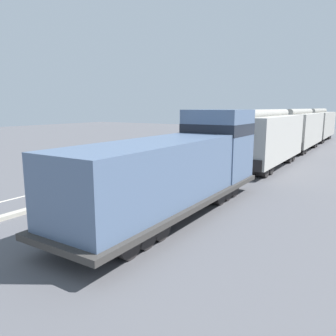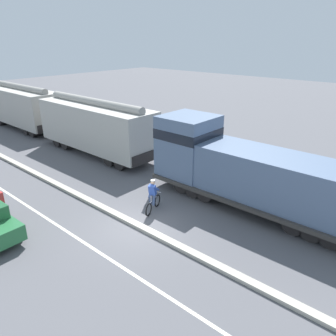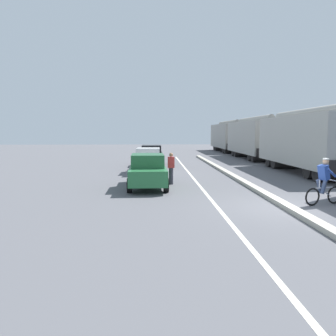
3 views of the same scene
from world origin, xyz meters
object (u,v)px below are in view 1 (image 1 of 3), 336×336
object	(u,v)px
hopper_car_lead	(267,139)
parked_car_green	(113,154)
cyclist	(152,171)
parked_car_black	(182,142)
locomotive	(182,168)
parked_car_white	(157,146)
hopper_car_middle	(300,130)
pedestrian_by_cars	(132,153)
hopper_car_trailing	(318,125)

from	to	relation	value
hopper_car_lead	parked_car_green	distance (m)	11.52
cyclist	parked_car_black	bearing A→B (deg)	114.12
locomotive	parked_car_green	size ratio (longest dim) A/B	2.73
parked_car_black	parked_car_white	bearing A→B (deg)	-92.13
hopper_car_middle	pedestrian_by_cars	size ratio (longest dim) A/B	6.54
parked_car_green	cyclist	xyz separation A→B (m)	(6.53, -3.99, 0.00)
parked_car_green	parked_car_white	distance (m)	6.07
cyclist	locomotive	bearing A→B (deg)	-38.67
parked_car_white	pedestrian_by_cars	size ratio (longest dim) A/B	2.61
pedestrian_by_cars	parked_car_white	bearing A→B (deg)	103.90
hopper_car_middle	pedestrian_by_cars	world-z (taller)	hopper_car_middle
parked_car_green	cyclist	distance (m)	7.66
hopper_car_middle	hopper_car_trailing	world-z (taller)	same
hopper_car_trailing	cyclist	bearing A→B (deg)	-96.41
pedestrian_by_cars	hopper_car_trailing	bearing A→B (deg)	71.85
locomotive	hopper_car_trailing	size ratio (longest dim) A/B	1.10
locomotive	parked_car_black	bearing A→B (deg)	120.22
locomotive	hopper_car_trailing	world-z (taller)	locomotive
cyclist	pedestrian_by_cars	size ratio (longest dim) A/B	1.06
hopper_car_trailing	parked_car_green	world-z (taller)	hopper_car_trailing
hopper_car_lead	parked_car_black	xyz separation A→B (m)	(-10.11, 5.21, -1.26)
hopper_car_middle	hopper_car_trailing	xyz separation A→B (m)	(0.00, 11.60, 0.00)
locomotive	hopper_car_middle	world-z (taller)	locomotive
locomotive	parked_car_green	world-z (taller)	locomotive
hopper_car_trailing	parked_car_white	bearing A→B (deg)	-114.67
pedestrian_by_cars	parked_car_green	bearing A→B (deg)	-140.80
parked_car_black	cyclist	xyz separation A→B (m)	(6.47, -14.45, 0.00)
hopper_car_lead	parked_car_green	size ratio (longest dim) A/B	2.49
locomotive	parked_car_white	world-z (taller)	locomotive
hopper_car_middle	parked_car_green	distance (m)	19.73
cyclist	pedestrian_by_cars	bearing A→B (deg)	137.34
locomotive	cyclist	world-z (taller)	locomotive
cyclist	pedestrian_by_cars	xyz separation A→B (m)	(-5.36, 4.94, 0.03)
parked_car_green	hopper_car_trailing	bearing A→B (deg)	70.31
parked_car_green	pedestrian_by_cars	xyz separation A→B (m)	(1.17, 0.95, 0.03)
hopper_car_trailing	cyclist	size ratio (longest dim) A/B	6.18
locomotive	parked_car_white	distance (m)	16.58
locomotive	pedestrian_by_cars	size ratio (longest dim) A/B	7.17
hopper_car_trailing	parked_car_green	bearing A→B (deg)	-109.69
parked_car_green	parked_car_white	bearing A→B (deg)	90.91
parked_car_green	pedestrian_by_cars	distance (m)	1.51
hopper_car_middle	pedestrian_by_cars	bearing A→B (deg)	-119.55
locomotive	cyclist	size ratio (longest dim) A/B	6.77
hopper_car_trailing	parked_car_white	size ratio (longest dim) A/B	2.51
hopper_car_middle	cyclist	world-z (taller)	hopper_car_middle
hopper_car_trailing	cyclist	xyz separation A→B (m)	(-3.65, -32.44, -1.26)
hopper_car_middle	cyclist	distance (m)	21.19
locomotive	parked_car_white	xyz separation A→B (m)	(-10.28, 12.98, -0.98)
hopper_car_lead	pedestrian_by_cars	bearing A→B (deg)	-154.52
hopper_car_middle	parked_car_black	size ratio (longest dim) A/B	2.52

